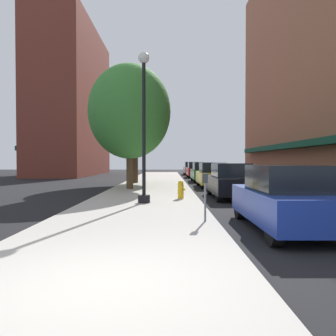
{
  "coord_description": "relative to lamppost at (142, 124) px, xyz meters",
  "views": [
    {
      "loc": [
        1.04,
        -4.28,
        1.76
      ],
      "look_at": [
        1.16,
        20.41,
        1.23
      ],
      "focal_mm": 34.84,
      "sensor_mm": 36.0,
      "label": 1
    }
  ],
  "objects": [
    {
      "name": "sidewalk_slab",
      "position": [
        -0.09,
        10.49,
        -3.14
      ],
      "size": [
        4.8,
        50.0,
        0.12
      ],
      "primitive_type": "cube",
      "color": "#B7B2A8",
      "rests_on": "ground"
    },
    {
      "name": "fire_hydrant",
      "position": [
        1.51,
        1.45,
        -2.68
      ],
      "size": [
        0.33,
        0.26,
        0.79
      ],
      "color": "gold",
      "rests_on": "sidewalk_slab"
    },
    {
      "name": "car_blue",
      "position": [
        3.91,
        -4.55,
        -2.39
      ],
      "size": [
        1.8,
        4.3,
        1.66
      ],
      "rotation": [
        0.0,
        0.0,
        0.01
      ],
      "color": "black",
      "rests_on": "ground"
    },
    {
      "name": "lamppost",
      "position": [
        0.0,
        0.0,
        0.0
      ],
      "size": [
        0.48,
        0.48,
        5.9
      ],
      "color": "black",
      "rests_on": "sidewalk_slab"
    },
    {
      "name": "ground_plane",
      "position": [
        3.91,
        9.49,
        -3.2
      ],
      "size": [
        90.0,
        90.0,
        0.0
      ],
      "primitive_type": "plane",
      "color": "black"
    },
    {
      "name": "car_green",
      "position": [
        3.91,
        15.06,
        -2.39
      ],
      "size": [
        1.8,
        4.3,
        1.66
      ],
      "rotation": [
        0.0,
        0.0,
        0.0
      ],
      "color": "black",
      "rests_on": "ground"
    },
    {
      "name": "tree_mid",
      "position": [
        -1.52,
        11.81,
        1.89
      ],
      "size": [
        5.11,
        5.11,
        7.92
      ],
      "color": "#422D1E",
      "rests_on": "sidewalk_slab"
    },
    {
      "name": "car_yellow",
      "position": [
        3.91,
        9.09,
        -2.39
      ],
      "size": [
        1.8,
        4.3,
        1.66
      ],
      "rotation": [
        0.0,
        0.0,
        -0.03
      ],
      "color": "black",
      "rests_on": "ground"
    },
    {
      "name": "car_black",
      "position": [
        3.91,
        2.67,
        -2.39
      ],
      "size": [
        1.8,
        4.3,
        1.66
      ],
      "rotation": [
        0.0,
        0.0,
        0.04
      ],
      "color": "black",
      "rests_on": "ground"
    },
    {
      "name": "car_silver",
      "position": [
        3.91,
        29.11,
        -2.39
      ],
      "size": [
        1.8,
        4.3,
        1.66
      ],
      "rotation": [
        0.0,
        0.0,
        0.03
      ],
      "color": "black",
      "rests_on": "ground"
    },
    {
      "name": "tree_near",
      "position": [
        -1.32,
        6.49,
        1.48
      ],
      "size": [
        4.85,
        4.85,
        7.36
      ],
      "color": "#4C3823",
      "rests_on": "sidewalk_slab"
    },
    {
      "name": "car_red",
      "position": [
        3.91,
        22.17,
        -2.39
      ],
      "size": [
        1.8,
        4.3,
        1.66
      ],
      "rotation": [
        0.0,
        0.0,
        0.04
      ],
      "color": "black",
      "rests_on": "ground"
    },
    {
      "name": "building_far_background",
      "position": [
        -11.1,
        28.49,
        5.94
      ],
      "size": [
        6.8,
        18.0,
        18.32
      ],
      "color": "brown",
      "rests_on": "ground"
    },
    {
      "name": "parking_meter_near",
      "position": [
        1.96,
        -3.95,
        -2.25
      ],
      "size": [
        0.14,
        0.09,
        1.31
      ],
      "color": "slate",
      "rests_on": "sidewalk_slab"
    }
  ]
}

